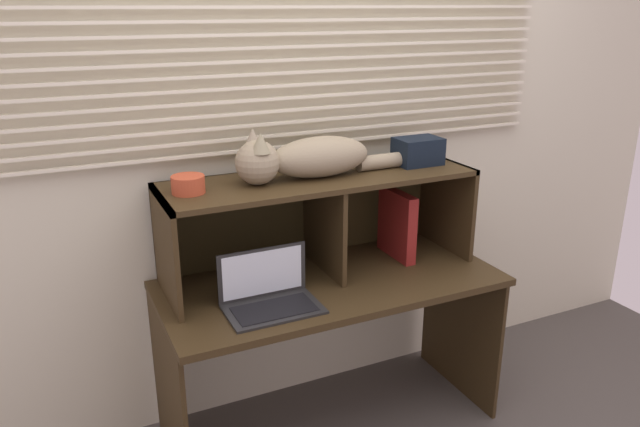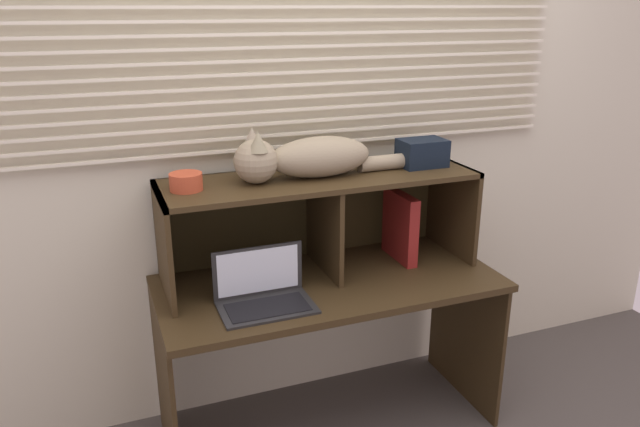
# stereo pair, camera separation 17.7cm
# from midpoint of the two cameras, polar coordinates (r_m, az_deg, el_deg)

# --- Properties ---
(back_panel_with_blinds) EXTENTS (4.40, 0.08, 2.50)m
(back_panel_with_blinds) POSITION_cam_midpoint_polar(r_m,az_deg,el_deg) (2.72, -0.06, 7.06)
(back_panel_with_blinds) COLOR beige
(back_panel_with_blinds) RESTS_ON ground
(desk) EXTENTS (1.42, 0.65, 0.72)m
(desk) POSITION_cam_midpoint_polar(r_m,az_deg,el_deg) (2.63, 2.80, -9.04)
(desk) COLOR #362814
(desk) RESTS_ON ground
(hutch_shelf_unit) EXTENTS (1.32, 0.41, 0.42)m
(hutch_shelf_unit) POSITION_cam_midpoint_polar(r_m,az_deg,el_deg) (2.58, 1.74, 1.03)
(hutch_shelf_unit) COLOR #362814
(hutch_shelf_unit) RESTS_ON desk
(cat) EXTENTS (0.76, 0.18, 0.21)m
(cat) POSITION_cam_midpoint_polar(r_m,az_deg,el_deg) (2.47, 0.50, 5.24)
(cat) COLOR gray
(cat) RESTS_ON hutch_shelf_unit
(laptop) EXTENTS (0.36, 0.23, 0.21)m
(laptop) POSITION_cam_midpoint_polar(r_m,az_deg,el_deg) (2.36, -3.14, -7.53)
(laptop) COLOR #252525
(laptop) RESTS_ON desk
(binder_upright) EXTENTS (0.05, 0.25, 0.31)m
(binder_upright) POSITION_cam_midpoint_polar(r_m,az_deg,el_deg) (2.76, 9.32, -1.21)
(binder_upright) COLOR maroon
(binder_upright) RESTS_ON desk
(book_stack) EXTENTS (0.16, 0.23, 0.06)m
(book_stack) POSITION_cam_midpoint_polar(r_m,az_deg,el_deg) (2.58, -2.36, -5.40)
(book_stack) COLOR gray
(book_stack) RESTS_ON desk
(small_basket) EXTENTS (0.13, 0.13, 0.07)m
(small_basket) POSITION_cam_midpoint_polar(r_m,az_deg,el_deg) (2.35, -10.32, 2.92)
(small_basket) COLOR #B74629
(small_basket) RESTS_ON hutch_shelf_unit
(storage_box) EXTENTS (0.20, 0.14, 0.12)m
(storage_box) POSITION_cam_midpoint_polar(r_m,az_deg,el_deg) (2.72, 11.37, 5.56)
(storage_box) COLOR black
(storage_box) RESTS_ON hutch_shelf_unit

